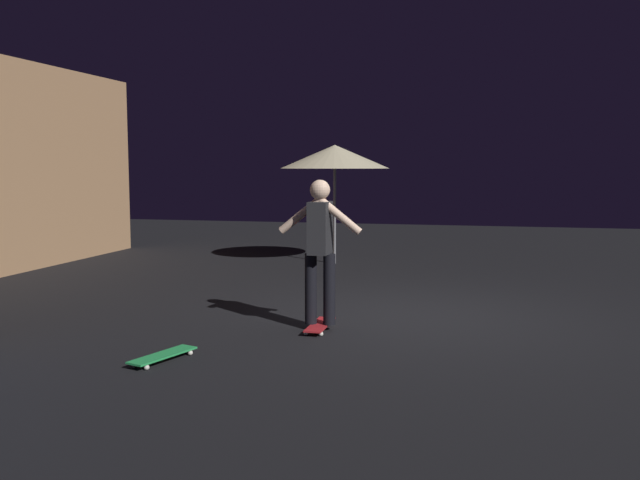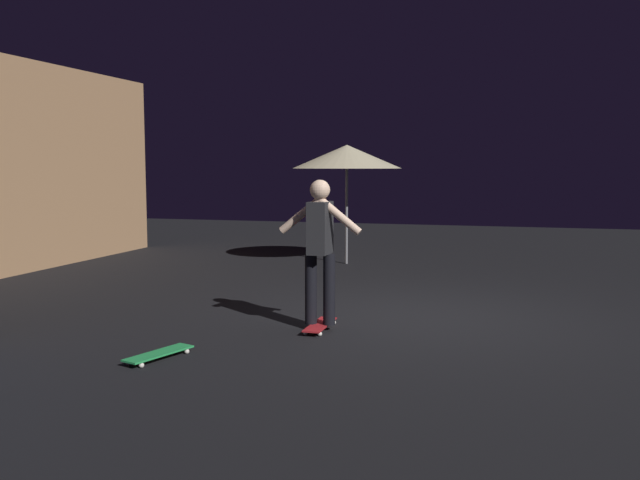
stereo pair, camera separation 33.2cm
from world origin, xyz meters
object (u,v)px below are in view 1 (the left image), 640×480
at_px(skateboard_spare, 163,356).
at_px(skater, 320,241).
at_px(patio_umbrella, 335,157).
at_px(skateboard_ridden, 320,325).

distance_m(skateboard_spare, skater, 2.25).
relative_size(patio_umbrella, skater, 1.38).
relative_size(patio_umbrella, skateboard_spare, 2.86).
height_order(patio_umbrella, skateboard_ridden, patio_umbrella).
distance_m(patio_umbrella, skater, 5.67).
xyz_separation_m(skateboard_ridden, skateboard_spare, (-1.64, 1.18, 0.00)).
bearing_deg(skater, skateboard_ridden, 90.00).
bearing_deg(patio_umbrella, skateboard_ridden, -169.33).
relative_size(patio_umbrella, skateboard_ridden, 2.95).
bearing_deg(skateboard_spare, patio_umbrella, -1.19).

